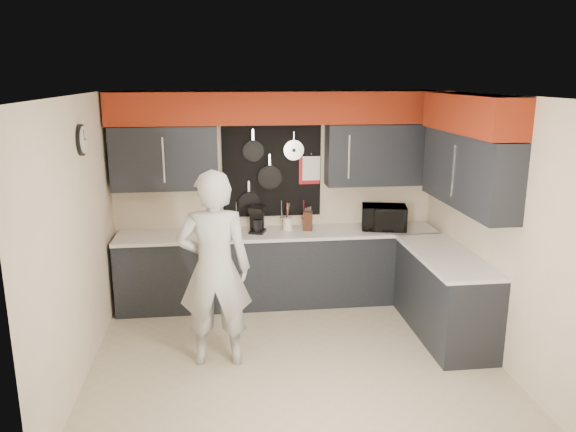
{
  "coord_description": "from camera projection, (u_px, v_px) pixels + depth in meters",
  "views": [
    {
      "loc": [
        -0.68,
        -5.11,
        2.78
      ],
      "look_at": [
        0.0,
        0.5,
        1.35
      ],
      "focal_mm": 35.0,
      "sensor_mm": 36.0,
      "label": 1
    }
  ],
  "objects": [
    {
      "name": "person",
      "position": [
        214.0,
        269.0,
        5.37
      ],
      "size": [
        0.73,
        0.49,
        1.94
      ],
      "primitive_type": "imported",
      "rotation": [
        0.0,
        0.0,
        3.1
      ],
      "color": "#AFB0AD",
      "rests_on": "ground"
    },
    {
      "name": "knife_block",
      "position": [
        308.0,
        221.0,
        6.88
      ],
      "size": [
        0.13,
        0.13,
        0.23
      ],
      "primitive_type": "cube",
      "rotation": [
        0.0,
        0.0,
        -0.24
      ],
      "color": "#3E2113",
      "rests_on": "base_cabinets"
    },
    {
      "name": "ground",
      "position": [
        294.0,
        357.0,
        5.68
      ],
      "size": [
        4.0,
        4.0,
        0.0
      ],
      "primitive_type": "plane",
      "color": "#B2A88A",
      "rests_on": "ground"
    },
    {
      "name": "base_cabinets",
      "position": [
        322.0,
        274.0,
        6.71
      ],
      "size": [
        3.95,
        2.2,
        0.92
      ],
      "color": "black",
      "rests_on": "ground"
    },
    {
      "name": "microwave",
      "position": [
        384.0,
        217.0,
        6.92
      ],
      "size": [
        0.6,
        0.47,
        0.3
      ],
      "primitive_type": "imported",
      "rotation": [
        0.0,
        0.0,
        -0.22
      ],
      "color": "black",
      "rests_on": "base_cabinets"
    },
    {
      "name": "utensil_crock",
      "position": [
        288.0,
        224.0,
        6.91
      ],
      "size": [
        0.12,
        0.12,
        0.15
      ],
      "primitive_type": "cylinder",
      "color": "white",
      "rests_on": "base_cabinets"
    },
    {
      "name": "coffee_maker",
      "position": [
        257.0,
        219.0,
        6.79
      ],
      "size": [
        0.23,
        0.26,
        0.32
      ],
      "rotation": [
        0.0,
        0.0,
        -0.32
      ],
      "color": "black",
      "rests_on": "base_cabinets"
    },
    {
      "name": "left_wall_assembly",
      "position": [
        78.0,
        237.0,
        5.13
      ],
      "size": [
        0.05,
        3.5,
        2.6
      ],
      "color": "beige",
      "rests_on": "ground"
    },
    {
      "name": "right_wall_assembly",
      "position": [
        472.0,
        160.0,
        5.67
      ],
      "size": [
        0.36,
        3.5,
        2.6
      ],
      "color": "beige",
      "rests_on": "ground"
    },
    {
      "name": "back_wall_assembly",
      "position": [
        278.0,
        141.0,
        6.73
      ],
      "size": [
        4.0,
        0.36,
        2.6
      ],
      "color": "beige",
      "rests_on": "ground"
    }
  ]
}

